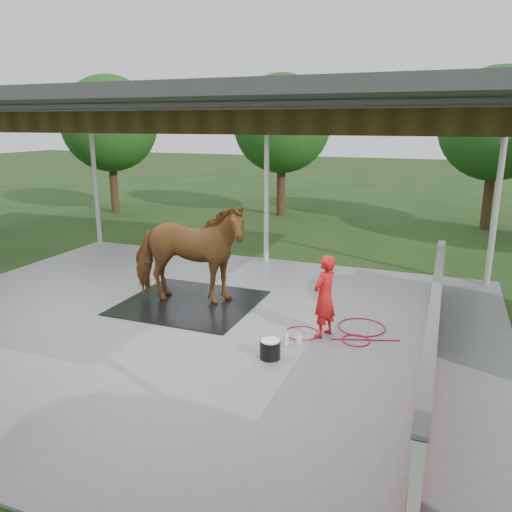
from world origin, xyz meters
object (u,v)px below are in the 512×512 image
(horse, at_px, (188,254))
(wash_bucket, at_px, (270,349))
(dasher_board, at_px, (433,329))
(handler, at_px, (324,296))

(horse, bearing_deg, wash_bucket, -138.45)
(dasher_board, relative_size, horse, 3.09)
(dasher_board, height_order, wash_bucket, dasher_board)
(dasher_board, xyz_separation_m, handler, (-1.88, 0.30, 0.22))
(handler, bearing_deg, horse, -80.56)
(dasher_board, height_order, horse, horse)
(handler, xyz_separation_m, wash_bucket, (-0.61, -1.20, -0.60))
(dasher_board, bearing_deg, wash_bucket, -160.08)
(horse, distance_m, handler, 3.20)
(horse, height_order, wash_bucket, horse)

